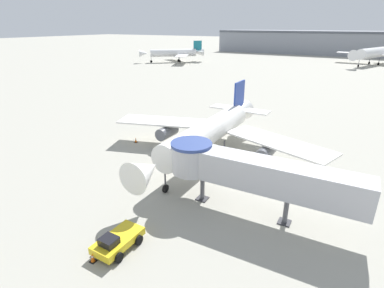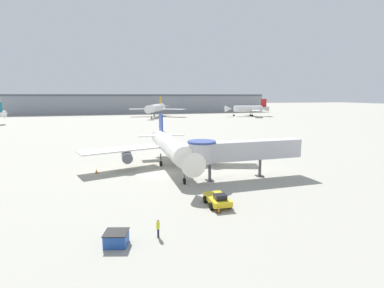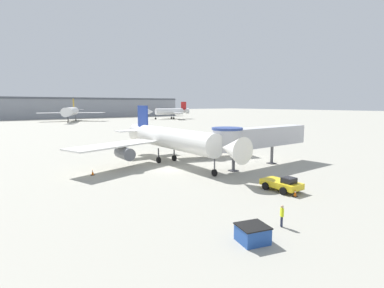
# 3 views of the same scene
# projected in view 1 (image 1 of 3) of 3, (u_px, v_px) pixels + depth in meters

# --- Properties ---
(ground_plane) EXTENTS (800.00, 800.00, 0.00)m
(ground_plane) POSITION_uv_depth(u_px,v_px,m) (178.00, 164.00, 38.66)
(ground_plane) COLOR #9E9B8E
(main_airplane) EXTENTS (31.23, 27.40, 8.82)m
(main_airplane) POSITION_uv_depth(u_px,v_px,m) (210.00, 132.00, 38.81)
(main_airplane) COLOR white
(main_airplane) RESTS_ON ground_plane
(jet_bridge) EXTENTS (18.08, 4.10, 6.01)m
(jet_bridge) POSITION_uv_depth(u_px,v_px,m) (246.00, 171.00, 27.28)
(jet_bridge) COLOR #B7B7BC
(jet_bridge) RESTS_ON ground_plane
(pushback_tug_yellow) EXTENTS (2.59, 4.22, 1.59)m
(pushback_tug_yellow) POSITION_uv_depth(u_px,v_px,m) (117.00, 241.00, 23.77)
(pushback_tug_yellow) COLOR yellow
(pushback_tug_yellow) RESTS_ON ground_plane
(traffic_cone_port_wing) EXTENTS (0.47, 0.47, 0.78)m
(traffic_cone_port_wing) POSITION_uv_depth(u_px,v_px,m) (136.00, 140.00, 45.49)
(traffic_cone_port_wing) COLOR black
(traffic_cone_port_wing) RESTS_ON ground_plane
(traffic_cone_apron_front) EXTENTS (0.46, 0.46, 0.76)m
(traffic_cone_apron_front) POSITION_uv_depth(u_px,v_px,m) (93.00, 258.00, 22.56)
(traffic_cone_apron_front) COLOR black
(traffic_cone_apron_front) RESTS_ON ground_plane
(background_jet_teal_tail) EXTENTS (26.15, 24.99, 9.57)m
(background_jet_teal_tail) POSITION_uv_depth(u_px,v_px,m) (175.00, 53.00, 141.17)
(background_jet_teal_tail) COLOR white
(background_jet_teal_tail) RESTS_ON ground_plane
(background_jet_gold_tail) EXTENTS (32.19, 34.62, 11.93)m
(background_jet_gold_tail) POSITION_uv_depth(u_px,v_px,m) (374.00, 53.00, 130.32)
(background_jet_gold_tail) COLOR white
(background_jet_gold_tail) RESTS_ON ground_plane
(terminal_building) EXTENTS (176.19, 28.33, 13.15)m
(terminal_building) POSITION_uv_depth(u_px,v_px,m) (372.00, 44.00, 168.51)
(terminal_building) COLOR gray
(terminal_building) RESTS_ON ground_plane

